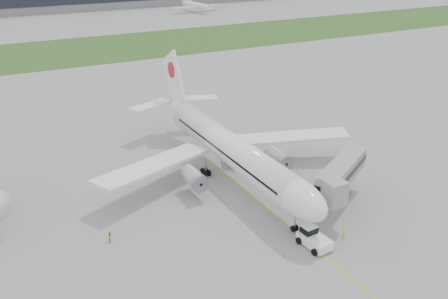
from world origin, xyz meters
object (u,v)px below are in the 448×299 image
jet_bridge (340,175)px  ground_crew_near (343,233)px  airliner (228,146)px  pushback_tug (313,238)px

jet_bridge → ground_crew_near: size_ratio=8.16×
airliner → jet_bridge: bearing=-59.6°
pushback_tug → jet_bridge: size_ratio=0.34×
jet_bridge → ground_crew_near: jet_bridge is taller
airliner → jet_bridge: airliner is taller
ground_crew_near → jet_bridge: bearing=-162.4°
airliner → jet_bridge: (10.03, -17.10, -0.32)m
pushback_tug → jet_bridge: bearing=29.9°
jet_bridge → ground_crew_near: bearing=-156.1°
pushback_tug → jet_bridge: jet_bridge is taller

